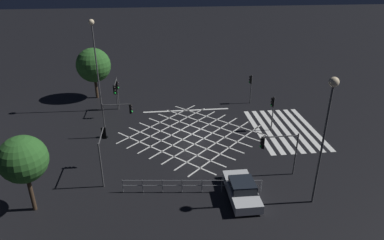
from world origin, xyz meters
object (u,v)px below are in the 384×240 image
at_px(traffic_light_median_north, 120,112).
at_px(street_tree_far, 23,159).
at_px(traffic_light_ne_cross, 117,89).
at_px(traffic_light_sw_cross, 277,146).
at_px(traffic_light_nw_main, 102,144).
at_px(street_tree_near, 93,65).
at_px(traffic_light_ne_main, 116,90).
at_px(street_lamp_east, 94,46).
at_px(traffic_light_median_south, 273,107).
at_px(traffic_light_se_cross, 251,83).
at_px(street_lamp_west, 329,111).
at_px(waiting_car, 242,190).

xyz_separation_m(traffic_light_median_north, street_tree_far, (-9.98, 5.05, 1.37)).
bearing_deg(traffic_light_ne_cross, traffic_light_sw_cross, -48.39).
height_order(traffic_light_nw_main, traffic_light_sw_cross, traffic_light_nw_main).
bearing_deg(street_tree_near, traffic_light_nw_main, -170.13).
height_order(traffic_light_ne_main, street_lamp_east, street_lamp_east).
height_order(traffic_light_ne_cross, traffic_light_sw_cross, traffic_light_sw_cross).
bearing_deg(traffic_light_median_south, traffic_light_ne_main, -20.64).
xyz_separation_m(traffic_light_se_cross, traffic_light_sw_cross, (-14.79, 2.07, 0.20)).
height_order(traffic_light_ne_cross, traffic_light_median_north, traffic_light_median_north).
height_order(traffic_light_median_north, traffic_light_sw_cross, traffic_light_sw_cross).
bearing_deg(street_lamp_west, street_lamp_east, 42.58).
distance_m(street_tree_far, waiting_car, 14.50).
distance_m(traffic_light_sw_cross, street_tree_far, 17.41).
xyz_separation_m(traffic_light_nw_main, street_tree_far, (-3.71, 4.28, 1.20)).
distance_m(traffic_light_median_north, traffic_light_sw_cross, 14.52).
bearing_deg(traffic_light_se_cross, street_tree_near, -11.99).
bearing_deg(traffic_light_median_north, traffic_light_se_cross, 25.84).
bearing_deg(street_tree_far, traffic_light_ne_main, -15.39).
bearing_deg(traffic_light_se_cross, traffic_light_sw_cross, 82.04).
height_order(traffic_light_se_cross, street_tree_near, street_tree_near).
relative_size(traffic_light_nw_main, street_lamp_east, 0.37).
xyz_separation_m(traffic_light_nw_main, traffic_light_ne_main, (11.77, 0.02, 0.01)).
xyz_separation_m(traffic_light_se_cross, street_lamp_west, (-18.22, 0.44, 4.47)).
xyz_separation_m(traffic_light_median_south, traffic_light_ne_cross, (7.03, 15.28, -0.10)).
xyz_separation_m(traffic_light_se_cross, traffic_light_ne_main, (-1.41, 15.05, 0.28)).
distance_m(traffic_light_median_south, street_tree_near, 21.28).
distance_m(traffic_light_median_south, traffic_light_median_north, 14.45).
xyz_separation_m(traffic_light_nw_main, traffic_light_sw_cross, (-1.60, -12.96, -0.07)).
bearing_deg(street_lamp_west, traffic_light_median_north, 50.69).
height_order(traffic_light_ne_main, street_lamp_west, street_lamp_west).
relative_size(traffic_light_se_cross, traffic_light_ne_main, 0.92).
distance_m(traffic_light_median_north, waiting_car, 13.82).
xyz_separation_m(traffic_light_median_north, street_tree_near, (10.73, 3.72, 1.52)).
bearing_deg(traffic_light_sw_cross, traffic_light_nw_main, -7.06).
bearing_deg(traffic_light_se_cross, traffic_light_median_north, 25.84).
distance_m(traffic_light_nw_main, waiting_car, 10.81).
xyz_separation_m(traffic_light_ne_main, waiting_car, (-15.75, -9.86, -2.09)).
bearing_deg(waiting_car, traffic_light_ne_cross, 30.17).
bearing_deg(traffic_light_ne_cross, traffic_light_median_south, -24.70).
height_order(traffic_light_nw_main, street_lamp_west, street_lamp_west).
height_order(traffic_light_median_south, traffic_light_se_cross, traffic_light_median_south).
bearing_deg(traffic_light_median_south, traffic_light_se_cross, -88.50).
bearing_deg(street_tree_far, street_lamp_east, -8.13).
xyz_separation_m(traffic_light_nw_main, traffic_light_median_north, (6.28, -0.76, -0.17)).
bearing_deg(traffic_light_ne_main, traffic_light_se_cross, 95.35).
distance_m(traffic_light_ne_cross, traffic_light_ne_main, 1.32).
xyz_separation_m(traffic_light_ne_cross, waiting_car, (-17.03, -9.90, -1.78)).
bearing_deg(waiting_car, traffic_light_ne_main, 32.05).
height_order(street_tree_near, waiting_car, street_tree_near).
xyz_separation_m(traffic_light_ne_main, traffic_light_median_north, (-5.50, -0.79, -0.18)).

